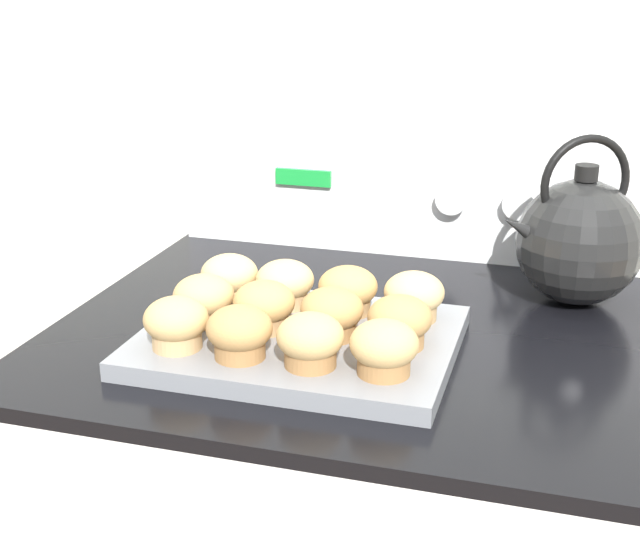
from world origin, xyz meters
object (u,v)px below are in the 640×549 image
muffin_r2_c2 (348,290)px  tea_kettle (579,240)px  muffin_r0_c0 (176,323)px  muffin_r0_c3 (384,348)px  muffin_r2_c1 (285,284)px  muffin_r0_c2 (310,341)px  muffin_r1_c1 (264,306)px  muffin_r2_c3 (414,296)px  muffin_r1_c3 (400,322)px  muffin_r0_c1 (239,332)px  muffin_pan (299,341)px  muffin_r1_c0 (204,299)px  muffin_r1_c2 (332,313)px  muffin_r2_c0 (229,277)px

muffin_r2_c2 → tea_kettle: (0.27, 0.18, 0.04)m
muffin_r0_c0 → muffin_r0_c3: same height
muffin_r2_c1 → tea_kettle: tea_kettle is taller
muffin_r0_c0 → muffin_r0_c2: (0.16, -0.00, 0.00)m
muffin_r1_c1 → muffin_r2_c3: size_ratio=1.00×
muffin_r0_c2 → muffin_r1_c3: bearing=44.2°
muffin_r0_c1 → muffin_r2_c1: (-0.00, 0.16, 0.00)m
muffin_r0_c2 → muffin_r2_c3: (0.08, 0.16, 0.00)m
muffin_r0_c0 → muffin_r0_c3: bearing=0.0°
muffin_r0_c3 → muffin_r1_c3: bearing=89.2°
muffin_r0_c1 → muffin_r0_c3: (0.16, 0.00, 0.00)m
muffin_pan → muffin_r2_c3: muffin_r2_c3 is taller
muffin_r1_c0 → muffin_r1_c2: same height
muffin_r0_c1 → muffin_r0_c3: 0.16m
tea_kettle → muffin_r2_c1: bearing=-153.1°
muffin_r1_c2 → tea_kettle: tea_kettle is taller
muffin_r0_c3 → muffin_r0_c1: bearing=-178.4°
muffin_pan → muffin_r1_c2: muffin_r1_c2 is taller
muffin_r2_c3 → muffin_r1_c1: bearing=-153.2°
muffin_r2_c0 → muffin_r0_c0: bearing=-89.9°
muffin_r0_c0 → muffin_r0_c3: 0.24m
muffin_r2_c1 → muffin_pan: bearing=-61.3°
muffin_r1_c0 → muffin_r1_c2: (0.16, 0.00, 0.00)m
muffin_pan → muffin_r0_c2: bearing=-64.2°
muffin_r2_c3 → tea_kettle: size_ratio=0.32×
muffin_r0_c2 → tea_kettle: bearing=51.8°
muffin_pan → muffin_r1_c1: 0.06m
muffin_r1_c0 → muffin_r2_c2: same height
muffin_r0_c3 → muffin_r2_c1: (-0.16, 0.16, 0.00)m
muffin_pan → muffin_r1_c2: size_ratio=4.96×
muffin_r0_c2 → muffin_r1_c2: 0.08m
muffin_r1_c1 → muffin_r1_c3: 0.16m
muffin_r0_c2 → muffin_r1_c3: size_ratio=1.00×
muffin_r1_c3 → muffin_r0_c3: bearing=-90.8°
muffin_r0_c3 → muffin_r1_c0: 0.25m
muffin_r1_c0 → muffin_pan: bearing=0.2°
muffin_r0_c3 → muffin_r1_c0: same height
muffin_r0_c0 → muffin_r2_c2: same height
muffin_r2_c0 → muffin_r2_c2: same height
muffin_r1_c0 → tea_kettle: (0.42, 0.25, 0.04)m
muffin_r1_c0 → muffin_r1_c1: bearing=-0.3°
muffin_pan → muffin_r0_c2: 0.10m
muffin_r2_c2 → muffin_r2_c3: size_ratio=1.00×
muffin_r0_c3 → muffin_r2_c0: bearing=146.3°
muffin_r2_c2 → tea_kettle: 0.32m
muffin_r1_c1 → muffin_r2_c2: (0.08, 0.08, 0.00)m
muffin_r1_c2 → muffin_r1_c1: bearing=-179.2°
muffin_r0_c0 → muffin_r2_c0: bearing=90.1°
muffin_r0_c2 → muffin_r1_c2: size_ratio=1.00×
muffin_r2_c0 → muffin_r1_c0: bearing=-90.2°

